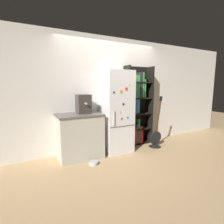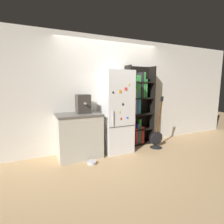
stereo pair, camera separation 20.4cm
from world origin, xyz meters
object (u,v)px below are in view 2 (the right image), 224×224
object	(u,v)px
bookshelf	(136,108)
pet_bowl	(92,162)
guitar	(156,140)
espresso_machine	(83,104)
refrigerator	(116,112)

from	to	relation	value
bookshelf	pet_bowl	distance (m)	1.77
guitar	espresso_machine	bearing A→B (deg)	170.19
guitar	pet_bowl	xyz separation A→B (m)	(-1.71, -0.19, -0.15)
bookshelf	espresso_machine	world-z (taller)	bookshelf
guitar	refrigerator	bearing A→B (deg)	165.31
refrigerator	guitar	xyz separation A→B (m)	(0.97, -0.25, -0.73)
refrigerator	espresso_machine	xyz separation A→B (m)	(-0.75, 0.04, 0.21)
refrigerator	guitar	distance (m)	1.24
pet_bowl	guitar	bearing A→B (deg)	6.45
bookshelf	espresso_machine	distance (m)	1.42
bookshelf	espresso_machine	xyz separation A→B (m)	(-1.40, -0.14, 0.19)
bookshelf	espresso_machine	size ratio (longest dim) A/B	5.05
refrigerator	pet_bowl	size ratio (longest dim) A/B	10.06
espresso_machine	guitar	size ratio (longest dim) A/B	0.31
refrigerator	guitar	bearing A→B (deg)	-14.69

